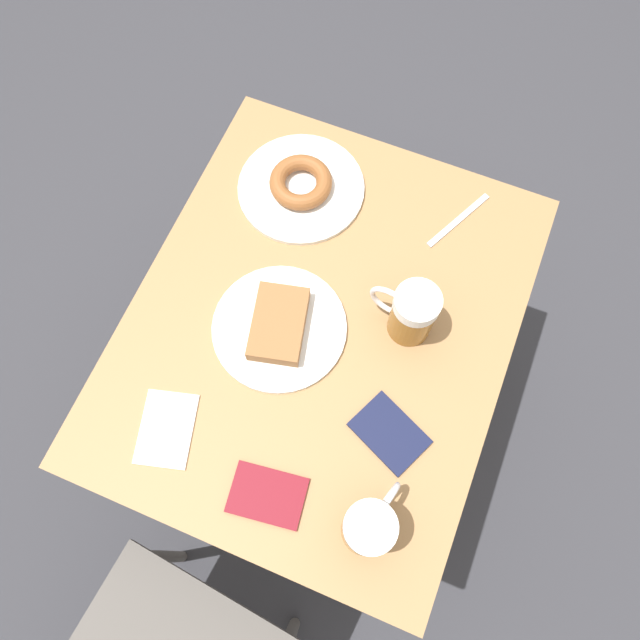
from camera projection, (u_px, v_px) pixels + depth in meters
ground_plane at (320, 409)px, 1.84m from camera, size 8.00×8.00×0.00m
table at (320, 337)px, 1.24m from camera, size 0.70×0.86×0.72m
plate_with_cake at (279, 326)px, 1.15m from camera, size 0.25×0.25×0.04m
plate_with_donut at (301, 186)px, 1.26m from camera, size 0.26×0.26×0.04m
beer_mug_left at (412, 313)px, 1.10m from camera, size 0.13×0.08×0.13m
beer_mug_center at (369, 527)px, 0.97m from camera, size 0.08×0.13×0.13m
napkin_folded at (167, 429)px, 1.09m from camera, size 0.12×0.15×0.00m
fork at (458, 220)px, 1.24m from camera, size 0.08×0.16×0.00m
passport_near_edge at (267, 495)px, 1.05m from camera, size 0.14×0.10×0.01m
passport_far_edge at (390, 433)px, 1.09m from camera, size 0.15×0.13×0.01m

